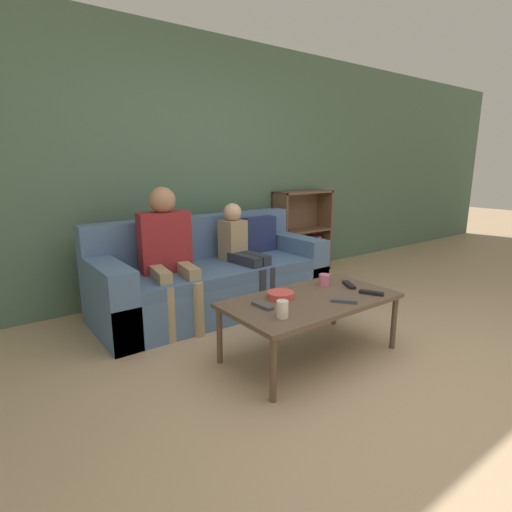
% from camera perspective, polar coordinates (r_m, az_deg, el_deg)
% --- Properties ---
extents(ground_plane, '(22.00, 22.00, 0.00)m').
position_cam_1_polar(ground_plane, '(2.69, 17.96, -17.35)').
color(ground_plane, tan).
extents(wall_back, '(12.00, 0.06, 2.60)m').
position_cam_1_polar(wall_back, '(4.23, -9.51, 12.42)').
color(wall_back, '#4C6B56').
rests_on(wall_back, ground_plane).
extents(couch, '(2.15, 0.84, 0.85)m').
position_cam_1_polar(couch, '(3.74, -6.12, -3.24)').
color(couch, '#4C6B93').
rests_on(couch, ground_plane).
extents(bookshelf, '(0.77, 0.28, 1.01)m').
position_cam_1_polar(bookshelf, '(5.02, 6.31, 1.90)').
color(bookshelf, brown).
rests_on(bookshelf, ground_plane).
extents(coffee_table, '(1.22, 0.66, 0.43)m').
position_cam_1_polar(coffee_table, '(2.81, 7.85, -6.66)').
color(coffee_table, brown).
rests_on(coffee_table, ground_plane).
extents(person_adult, '(0.45, 0.64, 1.15)m').
position_cam_1_polar(person_adult, '(3.37, -12.58, 1.48)').
color(person_adult, '#9E8966').
rests_on(person_adult, ground_plane).
extents(person_child, '(0.27, 0.61, 0.98)m').
position_cam_1_polar(person_child, '(3.70, -1.94, 0.85)').
color(person_child, '#282D38').
rests_on(person_child, ground_plane).
extents(cup_near, '(0.08, 0.08, 0.09)m').
position_cam_1_polar(cup_near, '(3.09, 9.74, -3.37)').
color(cup_near, pink).
rests_on(cup_near, coffee_table).
extents(cup_far, '(0.07, 0.07, 0.11)m').
position_cam_1_polar(cup_far, '(2.42, 3.79, -7.61)').
color(cup_far, silver).
rests_on(cup_far, coffee_table).
extents(tv_remote_0, '(0.06, 0.17, 0.02)m').
position_cam_1_polar(tv_remote_0, '(2.60, 0.93, -7.11)').
color(tv_remote_0, '#47474C').
rests_on(tv_remote_0, coffee_table).
extents(tv_remote_1, '(0.12, 0.17, 0.02)m').
position_cam_1_polar(tv_remote_1, '(2.97, 16.15, -5.07)').
color(tv_remote_1, black).
rests_on(tv_remote_1, coffee_table).
extents(tv_remote_2, '(0.15, 0.16, 0.02)m').
position_cam_1_polar(tv_remote_2, '(2.75, 12.47, -6.26)').
color(tv_remote_2, '#47474C').
rests_on(tv_remote_2, coffee_table).
extents(tv_remote_3, '(0.12, 0.17, 0.02)m').
position_cam_1_polar(tv_remote_3, '(3.11, 13.13, -4.03)').
color(tv_remote_3, black).
rests_on(tv_remote_3, coffee_table).
extents(snack_bowl, '(0.19, 0.19, 0.05)m').
position_cam_1_polar(snack_bowl, '(2.77, 3.52, -5.60)').
color(snack_bowl, '#DB4C47').
rests_on(snack_bowl, coffee_table).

